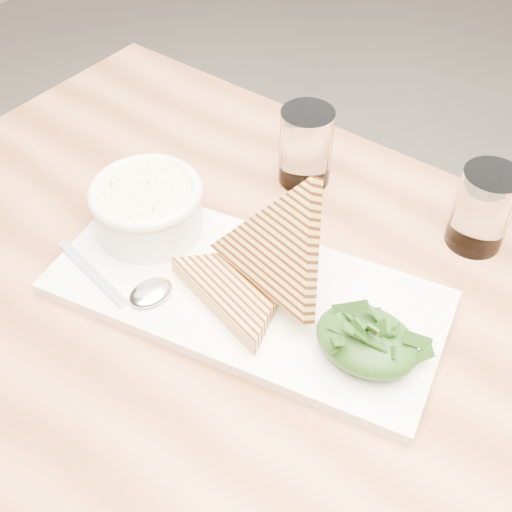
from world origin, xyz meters
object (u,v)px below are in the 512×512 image
Objects in this scene: table_top at (266,356)px; glass_far at (483,209)px; platter at (246,293)px; glass_near at (306,147)px; soup_bowl at (149,212)px.

glass_far is (0.12, 0.27, 0.07)m from table_top.
platter is 0.29m from glass_far.
platter is at bearing -75.28° from glass_near.
glass_near is (0.09, 0.20, 0.01)m from soup_bowl.
table_top is 2.63× the size of platter.
glass_far reaches higher than soup_bowl.
platter is (-0.06, 0.04, 0.03)m from table_top.
platter reaches higher than table_top.
soup_bowl is (-0.21, 0.06, 0.06)m from table_top.
glass_near reaches higher than platter.
glass_near reaches higher than soup_bowl.
glass_near reaches higher than glass_far.
glass_far reaches higher than table_top.
glass_far is at bearing 52.82° from platter.
soup_bowl is at bearing -114.96° from glass_near.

